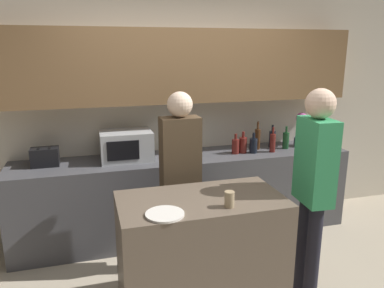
# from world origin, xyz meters

# --- Properties ---
(back_wall) EXTENTS (6.40, 0.40, 2.70)m
(back_wall) POSITION_xyz_m (0.00, 1.66, 1.54)
(back_wall) COLOR beige
(back_wall) RESTS_ON ground_plane
(back_counter) EXTENTS (3.60, 0.62, 0.89)m
(back_counter) POSITION_xyz_m (0.00, 1.39, 0.44)
(back_counter) COLOR #4C4C51
(back_counter) RESTS_ON ground_plane
(kitchen_island) EXTENTS (1.22, 0.66, 0.94)m
(kitchen_island) POSITION_xyz_m (-0.22, 0.13, 0.47)
(kitchen_island) COLOR brown
(kitchen_island) RESTS_ON ground_plane
(microwave) EXTENTS (0.52, 0.39, 0.30)m
(microwave) POSITION_xyz_m (-0.62, 1.44, 1.04)
(microwave) COLOR #B7BABC
(microwave) RESTS_ON back_counter
(toaster) EXTENTS (0.26, 0.16, 0.18)m
(toaster) POSITION_xyz_m (-1.41, 1.44, 0.98)
(toaster) COLOR black
(toaster) RESTS_ON back_counter
(potted_plant) EXTENTS (0.14, 0.14, 0.40)m
(potted_plant) POSITION_xyz_m (1.39, 1.44, 1.09)
(potted_plant) COLOR #333D4C
(potted_plant) RESTS_ON back_counter
(bottle_0) EXTENTS (0.08, 0.08, 0.22)m
(bottle_0) POSITION_xyz_m (0.54, 1.34, 0.97)
(bottle_0) COLOR maroon
(bottle_0) RESTS_ON back_counter
(bottle_1) EXTENTS (0.09, 0.09, 0.24)m
(bottle_1) POSITION_xyz_m (0.63, 1.35, 0.98)
(bottle_1) COLOR maroon
(bottle_1) RESTS_ON back_counter
(bottle_2) EXTENTS (0.08, 0.08, 0.22)m
(bottle_2) POSITION_xyz_m (0.74, 1.32, 0.98)
(bottle_2) COLOR black
(bottle_2) RESTS_ON back_counter
(bottle_3) EXTENTS (0.07, 0.07, 0.32)m
(bottle_3) POSITION_xyz_m (0.85, 1.45, 1.01)
(bottle_3) COLOR #472814
(bottle_3) RESTS_ON back_counter
(bottle_4) EXTENTS (0.06, 0.06, 0.28)m
(bottle_4) POSITION_xyz_m (0.96, 1.29, 1.00)
(bottle_4) COLOR maroon
(bottle_4) RESTS_ON back_counter
(bottle_5) EXTENTS (0.07, 0.07, 0.26)m
(bottle_5) POSITION_xyz_m (1.05, 1.47, 0.99)
(bottle_5) COLOR black
(bottle_5) RESTS_ON back_counter
(bottle_6) EXTENTS (0.07, 0.07, 0.26)m
(bottle_6) POSITION_xyz_m (1.18, 1.39, 0.99)
(bottle_6) COLOR #194723
(bottle_6) RESTS_ON back_counter
(plate_on_island) EXTENTS (0.26, 0.26, 0.01)m
(plate_on_island) POSITION_xyz_m (-0.54, -0.07, 0.95)
(plate_on_island) COLOR white
(plate_on_island) RESTS_ON kitchen_island
(cup_0) EXTENTS (0.07, 0.07, 0.11)m
(cup_0) POSITION_xyz_m (-0.08, -0.06, 0.99)
(cup_0) COLOR tan
(cup_0) RESTS_ON kitchen_island
(person_left) EXTENTS (0.34, 0.22, 1.66)m
(person_left) POSITION_xyz_m (-0.23, 0.72, 0.99)
(person_left) COLOR black
(person_left) RESTS_ON ground_plane
(person_center) EXTENTS (0.23, 0.35, 1.72)m
(person_center) POSITION_xyz_m (0.67, 0.06, 1.03)
(person_center) COLOR black
(person_center) RESTS_ON ground_plane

